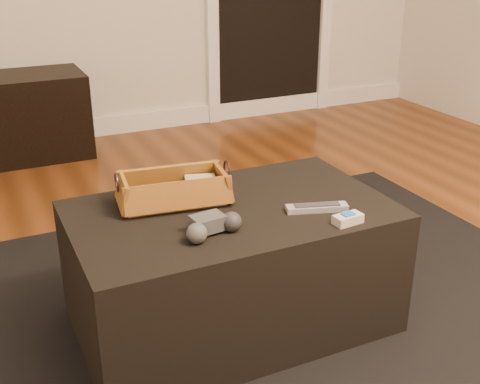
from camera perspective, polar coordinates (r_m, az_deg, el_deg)
name	(u,v)px	position (r m, az deg, el deg)	size (l,w,h in m)	color
baseboard	(94,127)	(4.10, -13.65, 5.96)	(5.00, 0.04, 0.12)	white
area_rug	(238,330)	(2.06, -0.15, -12.94)	(2.60, 2.00, 0.01)	black
ottoman	(232,267)	(1.98, -0.78, -7.10)	(1.00, 0.60, 0.42)	black
tv_remote	(170,199)	(1.91, -6.70, -0.63)	(0.19, 0.04, 0.02)	black
cloth_bundle	(200,185)	(1.96, -3.78, 0.66)	(0.10, 0.07, 0.05)	#CBB38D
wicker_basket	(174,191)	(1.92, -6.28, 0.12)	(0.38, 0.23, 0.12)	#9F6924
game_controller	(212,226)	(1.71, -2.68, -3.20)	(0.19, 0.12, 0.06)	#3B3B3E
silver_remote	(317,208)	(1.88, 7.30, -1.47)	(0.20, 0.10, 0.02)	#9C9FA3
cream_gadget	(348,219)	(1.81, 10.19, -2.52)	(0.09, 0.05, 0.03)	beige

